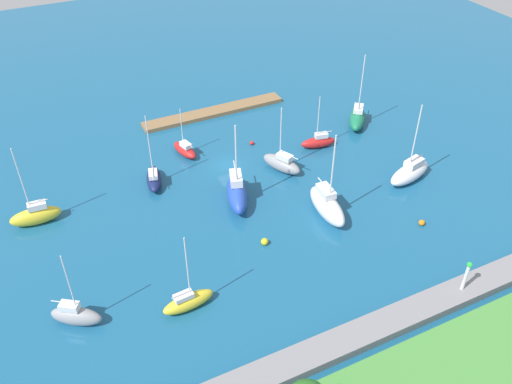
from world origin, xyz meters
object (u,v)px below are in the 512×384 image
object	(u,v)px
sailboat_yellow_lone_south	(188,301)
mooring_buoy_yellow	(265,242)
sailboat_red_east_end	(185,150)
sailboat_red_mid_basin	(318,142)
sailboat_white_lone_north	(327,205)
sailboat_white_far_north	(410,172)
sailboat_gray_far_south	(282,163)
pier_dock	(214,112)
sailboat_navy_west_end	(154,178)
harbor_beacon	(467,274)
sailboat_green_center_basin	(357,118)
mooring_buoy_orange	(422,223)
sailboat_gray_by_breakwater	(76,315)
sailboat_blue_off_beacon	(237,192)
sailboat_yellow_along_channel	(36,215)
mooring_buoy_red	(252,143)

from	to	relation	value
sailboat_yellow_lone_south	mooring_buoy_yellow	distance (m)	12.19
sailboat_red_east_end	sailboat_red_mid_basin	world-z (taller)	sailboat_red_mid_basin
mooring_buoy_yellow	sailboat_white_lone_north	bearing A→B (deg)	-171.44
sailboat_white_far_north	sailboat_gray_far_south	size ratio (longest dim) A/B	1.20
pier_dock	sailboat_yellow_lone_south	size ratio (longest dim) A/B	2.46
pier_dock	sailboat_white_far_north	size ratio (longest dim) A/B	2.04
sailboat_red_east_end	sailboat_navy_west_end	distance (m)	7.81
harbor_beacon	sailboat_green_center_basin	world-z (taller)	sailboat_green_center_basin
sailboat_white_lone_north	mooring_buoy_orange	distance (m)	11.45
mooring_buoy_yellow	sailboat_gray_far_south	bearing A→B (deg)	-125.59
harbor_beacon	sailboat_gray_by_breakwater	distance (m)	38.84
sailboat_blue_off_beacon	sailboat_yellow_along_channel	size ratio (longest dim) A/B	1.06
sailboat_yellow_along_channel	sailboat_red_mid_basin	bearing A→B (deg)	-177.53
sailboat_red_east_end	sailboat_navy_west_end	bearing A→B (deg)	115.51
sailboat_white_far_north	sailboat_gray_far_south	world-z (taller)	sailboat_white_far_north
sailboat_blue_off_beacon	harbor_beacon	bearing A→B (deg)	49.36
sailboat_gray_far_south	mooring_buoy_red	bearing A→B (deg)	-18.10
sailboat_white_far_north	mooring_buoy_red	bearing A→B (deg)	-62.83
sailboat_red_east_end	mooring_buoy_red	xyz separation A→B (m)	(-9.64, 1.79, -0.55)
sailboat_white_lone_north	mooring_buoy_yellow	world-z (taller)	sailboat_white_lone_north
sailboat_red_mid_basin	sailboat_gray_far_south	size ratio (longest dim) A/B	0.86
sailboat_green_center_basin	sailboat_white_lone_north	distance (m)	22.80
sailboat_gray_far_south	sailboat_white_far_north	bearing A→B (deg)	-147.96
sailboat_yellow_lone_south	mooring_buoy_orange	world-z (taller)	sailboat_yellow_lone_south
harbor_beacon	mooring_buoy_yellow	distance (m)	21.72
harbor_beacon	sailboat_navy_west_end	size ratio (longest dim) A/B	0.37
harbor_beacon	sailboat_gray_by_breakwater	world-z (taller)	sailboat_gray_by_breakwater
sailboat_red_east_end	sailboat_gray_by_breakwater	distance (m)	30.82
sailboat_white_lone_north	sailboat_gray_far_south	bearing A→B (deg)	-174.10
harbor_beacon	sailboat_yellow_lone_south	bearing A→B (deg)	-22.69
sailboat_yellow_along_channel	mooring_buoy_yellow	bearing A→B (deg)	149.11
sailboat_white_lone_north	sailboat_white_far_north	bearing A→B (deg)	99.96
sailboat_white_lone_north	mooring_buoy_yellow	distance (m)	9.30
sailboat_gray_far_south	sailboat_yellow_along_channel	size ratio (longest dim) A/B	0.88
pier_dock	sailboat_yellow_along_channel	world-z (taller)	sailboat_yellow_along_channel
sailboat_gray_by_breakwater	sailboat_yellow_lone_south	size ratio (longest dim) A/B	0.97
sailboat_red_east_end	mooring_buoy_yellow	world-z (taller)	sailboat_red_east_end
sailboat_green_center_basin	harbor_beacon	bearing A→B (deg)	21.58
sailboat_yellow_lone_south	mooring_buoy_orange	xyz separation A→B (m)	(-29.52, 0.23, -0.58)
sailboat_yellow_lone_south	sailboat_red_mid_basin	world-z (taller)	sailboat_yellow_lone_south
sailboat_yellow_lone_south	mooring_buoy_red	world-z (taller)	sailboat_yellow_lone_south
sailboat_navy_west_end	sailboat_white_lone_north	bearing A→B (deg)	-116.71
pier_dock	sailboat_gray_by_breakwater	xyz separation A→B (m)	(28.01, 32.76, 0.81)
sailboat_green_center_basin	sailboat_yellow_lone_south	bearing A→B (deg)	-19.12
sailboat_blue_off_beacon	sailboat_green_center_basin	bearing A→B (deg)	129.78
sailboat_red_mid_basin	mooring_buoy_yellow	size ratio (longest dim) A/B	9.76
harbor_beacon	sailboat_gray_by_breakwater	xyz separation A→B (m)	(36.27, -13.75, -2.08)
harbor_beacon	sailboat_white_lone_north	xyz separation A→B (m)	(5.55, -17.14, -1.62)
sailboat_green_center_basin	sailboat_yellow_along_channel	size ratio (longest dim) A/B	1.08
pier_dock	mooring_buoy_yellow	size ratio (longest dim) A/B	27.67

